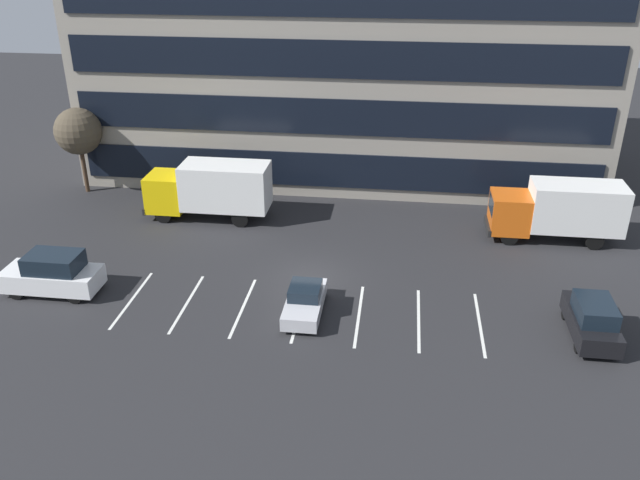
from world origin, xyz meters
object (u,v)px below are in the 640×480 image
box_truck_orange (559,209)px  suv_black (592,319)px  bare_tree (78,132)px  sedan_silver (305,301)px  suv_white (53,274)px  box_truck_yellow (210,188)px

box_truck_orange → suv_black: bearing=-92.1°
box_truck_orange → bare_tree: (-30.51, 3.77, 2.29)m
suv_black → sedan_silver: 12.90m
suv_white → sedan_silver: suv_white is taller
sedan_silver → bare_tree: (-17.24, 13.59, 3.57)m
box_truck_yellow → box_truck_orange: bearing=-1.3°
sedan_silver → bare_tree: bare_tree is taller
suv_black → bare_tree: (-30.13, 13.90, 3.34)m
box_truck_yellow → bare_tree: size_ratio=1.33×
box_truck_yellow → sedan_silver: size_ratio=1.95×
box_truck_yellow → suv_black: size_ratio=1.85×
suv_black → suv_white: (-25.57, 0.65, 0.13)m
suv_black → sedan_silver: (-12.89, 0.31, -0.24)m
box_truck_yellow → suv_white: bearing=-117.9°
box_truck_orange → bare_tree: bearing=173.0°
suv_black → box_truck_orange: bearing=87.9°
box_truck_yellow → suv_white: 11.29m
suv_black → box_truck_yellow: bearing=152.5°
box_truck_orange → suv_black: box_truck_orange is taller
box_truck_orange → suv_white: bearing=-159.9°
box_truck_orange → suv_black: 10.18m
suv_black → bare_tree: 33.35m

